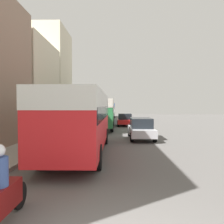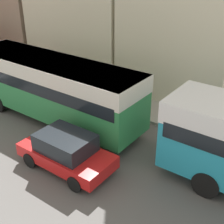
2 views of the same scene
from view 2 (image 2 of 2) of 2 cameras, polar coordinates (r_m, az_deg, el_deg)
building_far_terrace at (r=23.09m, az=-2.78°, el=18.61°), size 6.87×7.55×8.37m
bus_following at (r=15.58m, az=-10.98°, el=5.42°), size 2.58×9.82×3.13m
car_crossing at (r=12.41m, az=-8.39°, el=-7.06°), size 1.87×3.87×1.52m
pedestrian_near_curb at (r=20.83m, az=-12.69°, el=8.22°), size 0.39×0.39×1.85m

